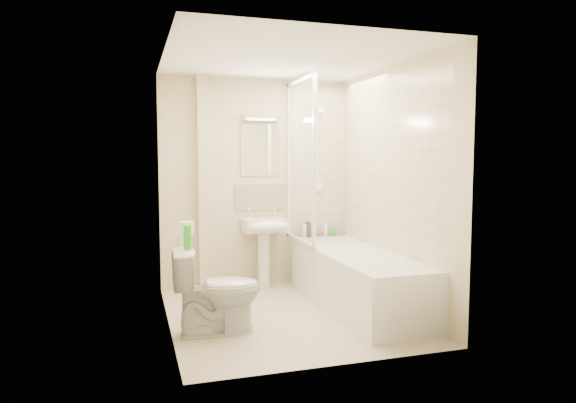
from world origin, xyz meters
name	(u,v)px	position (x,y,z in m)	size (l,w,h in m)	color
floor	(287,315)	(0.00, 0.00, 0.00)	(2.50, 2.50, 0.00)	beige
wall_back	(256,183)	(0.00, 1.25, 1.20)	(2.20, 0.02, 2.40)	beige
wall_left	(167,192)	(-1.10, 0.00, 1.20)	(0.02, 2.50, 2.40)	beige
wall_right	(392,187)	(1.10, 0.00, 1.20)	(0.02, 2.50, 2.40)	beige
ceiling	(287,58)	(0.00, 0.00, 2.40)	(2.20, 2.50, 0.02)	white
tile_back	(317,163)	(0.75, 1.24, 1.42)	(0.70, 0.01, 1.75)	beige
tile_right	(389,164)	(1.09, 0.06, 1.42)	(0.01, 2.10, 1.75)	beige
pipe_boxing	(203,184)	(-0.62, 1.19, 1.20)	(0.12, 0.12, 2.40)	beige
splashback	(260,197)	(0.05, 1.24, 1.03)	(0.60, 0.01, 0.30)	beige
mirror	(260,150)	(0.05, 1.24, 1.58)	(0.46, 0.01, 0.60)	white
strip_light	(260,118)	(0.05, 1.22, 1.95)	(0.42, 0.07, 0.07)	silver
bathtub	(357,278)	(0.75, 0.06, 0.29)	(0.70, 2.10, 0.55)	white
shower_screen	(301,162)	(0.40, 0.80, 1.45)	(0.04, 0.92, 1.80)	white
shower_fixture	(318,153)	(0.75, 1.19, 1.55)	(0.10, 0.16, 0.99)	white
pedestal_sink	(265,233)	(0.05, 1.01, 0.64)	(0.47, 0.45, 0.91)	white
bottle_white_a	(304,231)	(0.57, 1.16, 0.62)	(0.06, 0.06, 0.15)	white
bottle_black_b	(308,229)	(0.62, 1.16, 0.64)	(0.06, 0.06, 0.18)	black
bottle_blue	(315,231)	(0.70, 1.16, 0.61)	(0.05, 0.05, 0.12)	#131953
bottle_white_b	(326,230)	(0.84, 1.16, 0.62)	(0.05, 0.05, 0.14)	white
bottle_green	(333,232)	(0.93, 1.16, 0.59)	(0.06, 0.06, 0.08)	green
toilet	(217,290)	(-0.72, -0.30, 0.37)	(0.75, 0.45, 0.75)	white
toilet_roll_lower	(183,240)	(-0.98, -0.19, 0.80)	(0.12, 0.12, 0.10)	white
toilet_roll_upper	(187,228)	(-0.95, -0.19, 0.90)	(0.12, 0.12, 0.11)	white
green_bottle	(187,237)	(-0.97, -0.38, 0.85)	(0.06, 0.06, 0.20)	green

